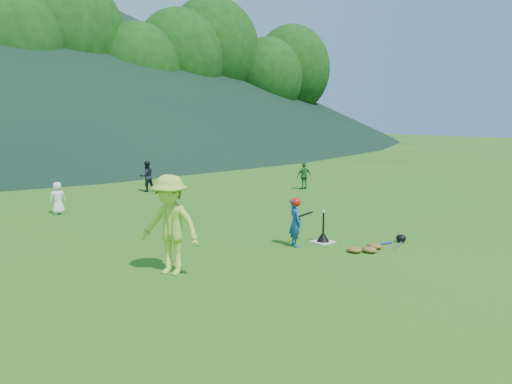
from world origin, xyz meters
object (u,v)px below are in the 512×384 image
Objects in this scene: fielder_b at (147,176)px; equipment_pile at (376,246)px; fielder_c at (304,176)px; batter_child at (295,222)px; batting_tee at (323,237)px; fielder_a at (58,198)px; adult_coach at (170,225)px; home_plate at (323,242)px.

fielder_b is 0.67× the size of equipment_pile.
fielder_c is (5.19, -3.48, -0.06)m from fielder_b.
equipment_pile is (1.24, -1.32, -0.49)m from batter_child.
fielder_c is 0.61× the size of equipment_pile.
fielder_c reaches higher than batting_tee.
fielder_a is 9.44m from fielder_c.
fielder_a is (0.24, 7.22, -0.45)m from adult_coach.
fielder_a reaches higher than equipment_pile.
batter_child reaches higher than fielder_a.
batter_child reaches higher than equipment_pile.
adult_coach is 10.62m from fielder_b.
batter_child is 1.13× the size of fielder_a.
batting_tee reaches higher than equipment_pile.
batter_child is 1.01× the size of fielder_c.
fielder_c is 1.60× the size of batting_tee.
fielder_b reaches higher than batter_child.
home_plate is at bearing 61.12° from fielder_c.
fielder_b is (1.23, 9.68, 0.05)m from batter_child.
equipment_pile is at bearing 92.78° from fielder_b.
fielder_b is 1.11× the size of fielder_c.
fielder_c is (5.66, 6.36, 0.54)m from home_plate.
equipment_pile is (-5.18, -7.52, -0.48)m from fielder_c.
batting_tee is at bearing 59.27° from adult_coach.
batter_child is 0.92× the size of fielder_b.
equipment_pile is (0.48, -1.16, 0.06)m from home_plate.
equipment_pile reaches higher than home_plate.
fielder_a is 0.81× the size of fielder_b.
batter_child is 1.62× the size of batting_tee.
fielder_c is at bearing -24.19° from batter_child.
fielder_a is at bearing 116.62° from batting_tee.
fielder_b is (4.18, 2.43, 0.11)m from fielder_a.
batting_tee is at bearing 61.12° from fielder_c.
fielder_a is at bearing 32.86° from fielder_b.
batter_child is (-0.76, 0.16, 0.54)m from home_plate.
batter_child is at bearing 85.50° from fielder_b.
fielder_c reaches higher than fielder_a.
home_plate is at bearing 0.00° from batting_tee.
fielder_c is (6.42, 6.20, -0.01)m from batter_child.
equipment_pile is at bearing -67.50° from batting_tee.
fielder_c is at bearing 48.34° from home_plate.
equipment_pile is at bearing -67.50° from home_plate.
fielder_a is 9.55m from equipment_pile.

